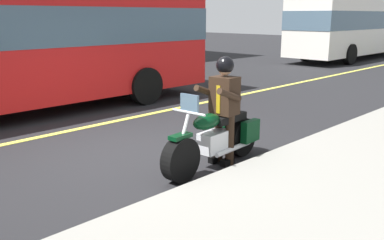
# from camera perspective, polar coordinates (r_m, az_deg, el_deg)

# --- Properties ---
(ground_plane) EXTENTS (80.00, 80.00, 0.00)m
(ground_plane) POSITION_cam_1_polar(r_m,az_deg,el_deg) (7.58, -8.05, -4.18)
(ground_plane) COLOR black
(lane_center_stripe) EXTENTS (60.00, 0.16, 0.01)m
(lane_center_stripe) POSITION_cam_1_polar(r_m,az_deg,el_deg) (9.20, -15.63, -1.28)
(lane_center_stripe) COLOR #E5DB4C
(lane_center_stripe) RESTS_ON ground_plane
(motorcycle_main) EXTENTS (2.22, 0.70, 1.26)m
(motorcycle_main) POSITION_cam_1_polar(r_m,az_deg,el_deg) (6.66, 3.32, -2.56)
(motorcycle_main) COLOR black
(motorcycle_main) RESTS_ON ground_plane
(rider_main) EXTENTS (0.65, 0.58, 1.74)m
(rider_main) POSITION_cam_1_polar(r_m,az_deg,el_deg) (6.67, 4.35, 2.61)
(rider_main) COLOR black
(rider_main) RESTS_ON ground_plane
(bus_near) EXTENTS (11.05, 2.70, 3.30)m
(bus_near) POSITION_cam_1_polar(r_m,az_deg,el_deg) (25.44, 21.53, 12.03)
(bus_near) COLOR white
(bus_near) RESTS_ON ground_plane
(bus_far) EXTENTS (11.05, 2.70, 3.30)m
(bus_far) POSITION_cam_1_polar(r_m,az_deg,el_deg) (10.72, -24.54, 10.25)
(bus_far) COLOR red
(bus_far) RESTS_ON ground_plane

